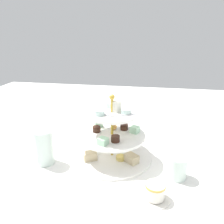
{
  "coord_description": "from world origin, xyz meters",
  "views": [
    {
      "loc": [
        0.13,
        -0.74,
        0.45
      ],
      "look_at": [
        0.0,
        0.0,
        0.18
      ],
      "focal_mm": 35.53,
      "sensor_mm": 36.0,
      "label": 1
    }
  ],
  "objects": [
    {
      "name": "butter_knife_right",
      "position": [
        -0.04,
        -0.3,
        0.0
      ],
      "size": [
        0.17,
        0.02,
        0.0
      ],
      "primitive_type": "cube",
      "rotation": [
        0.0,
        0.0,
        6.31
      ],
      "color": "silver",
      "rests_on": "ground_plane"
    },
    {
      "name": "water_glass_short_left",
      "position": [
        0.23,
        -0.09,
        0.04
      ],
      "size": [
        0.06,
        0.06,
        0.08
      ],
      "primitive_type": "cylinder",
      "color": "silver",
      "rests_on": "ground_plane"
    },
    {
      "name": "butter_knife_left",
      "position": [
        -0.15,
        0.26,
        0.0
      ],
      "size": [
        0.16,
        0.09,
        0.0
      ],
      "primitive_type": "cube",
      "rotation": [
        0.0,
        0.0,
        3.63
      ],
      "color": "silver",
      "rests_on": "ground_plane"
    },
    {
      "name": "tiered_serving_stand",
      "position": [
        0.0,
        0.0,
        0.07
      ],
      "size": [
        0.3,
        0.3,
        0.25
      ],
      "color": "white",
      "rests_on": "ground_plane"
    },
    {
      "name": "teacup_with_saucer",
      "position": [
        0.16,
        -0.21,
        0.02
      ],
      "size": [
        0.09,
        0.09,
        0.05
      ],
      "color": "white",
      "rests_on": "ground_plane"
    },
    {
      "name": "water_glass_tall_right",
      "position": [
        -0.24,
        -0.08,
        0.06
      ],
      "size": [
        0.07,
        0.07,
        0.13
      ],
      "primitive_type": "cylinder",
      "color": "silver",
      "rests_on": "ground_plane"
    },
    {
      "name": "ground_plane",
      "position": [
        0.0,
        0.0,
        0.0
      ],
      "size": [
        2.4,
        2.4,
        0.0
      ],
      "primitive_type": "plane",
      "color": "white"
    }
  ]
}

